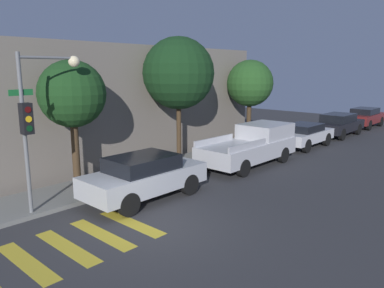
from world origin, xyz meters
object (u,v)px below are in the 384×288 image
(sedan_near_corner, at_px, (144,176))
(sedan_far_end, at_px, (338,124))
(traffic_light_pole, at_px, (38,108))
(pickup_truck, at_px, (252,145))
(tree_midblock, at_px, (178,73))
(sedan_tail_of_row, at_px, (365,117))
(sedan_middle, at_px, (304,134))
(tree_far_end, at_px, (250,84))
(tree_near_corner, at_px, (72,95))

(sedan_near_corner, relative_size, sedan_far_end, 0.95)
(traffic_light_pole, relative_size, pickup_truck, 0.92)
(pickup_truck, height_order, tree_midblock, tree_midblock)
(tree_midblock, bearing_deg, sedan_tail_of_row, -8.43)
(sedan_tail_of_row, bearing_deg, traffic_light_pole, 177.12)
(sedan_far_end, bearing_deg, pickup_truck, -180.00)
(tree_midblock, bearing_deg, sedan_near_corner, -148.91)
(sedan_middle, distance_m, sedan_far_end, 5.02)
(sedan_far_end, xyz_separation_m, tree_far_end, (-6.78, 2.65, 2.82))
(sedan_far_end, bearing_deg, sedan_middle, -180.00)
(traffic_light_pole, relative_size, sedan_near_corner, 1.12)
(sedan_middle, height_order, sedan_tail_of_row, sedan_tail_of_row)
(sedan_near_corner, relative_size, sedan_middle, 1.05)
(sedan_middle, distance_m, tree_far_end, 4.28)
(tree_far_end, bearing_deg, sedan_far_end, -21.30)
(tree_near_corner, distance_m, tree_far_end, 11.25)
(traffic_light_pole, distance_m, tree_midblock, 7.53)
(sedan_middle, bearing_deg, tree_far_end, 123.63)
(traffic_light_pole, bearing_deg, tree_near_corner, 35.61)
(tree_near_corner, bearing_deg, traffic_light_pole, -144.39)
(pickup_truck, height_order, sedan_tail_of_row, pickup_truck)
(pickup_truck, relative_size, tree_near_corner, 1.12)
(sedan_middle, relative_size, tree_near_corner, 0.88)
(sedan_near_corner, xyz_separation_m, sedan_middle, (11.98, -0.00, -0.08))
(tree_far_end, bearing_deg, pickup_truck, -143.62)
(sedan_near_corner, height_order, sedan_middle, sedan_near_corner)
(sedan_near_corner, relative_size, pickup_truck, 0.82)
(tree_midblock, bearing_deg, sedan_far_end, -11.84)
(sedan_tail_of_row, bearing_deg, sedan_far_end, 180.00)
(sedan_near_corner, height_order, tree_near_corner, tree_near_corner)
(pickup_truck, height_order, sedan_middle, pickup_truck)
(sedan_middle, bearing_deg, tree_midblock, 160.79)
(pickup_truck, bearing_deg, tree_near_corner, 160.95)
(tree_midblock, bearing_deg, traffic_light_pole, -169.37)
(tree_midblock, height_order, tree_far_end, tree_midblock)
(sedan_tail_of_row, relative_size, tree_midblock, 0.75)
(tree_midblock, relative_size, tree_far_end, 1.19)
(sedan_near_corner, relative_size, tree_far_end, 0.89)
(sedan_far_end, relative_size, tree_far_end, 0.93)
(tree_midblock, bearing_deg, pickup_truck, -49.72)
(sedan_tail_of_row, xyz_separation_m, tree_far_end, (-12.01, 2.65, 2.81))
(sedan_near_corner, height_order, tree_far_end, tree_far_end)
(sedan_near_corner, bearing_deg, tree_near_corner, 111.32)
(tree_midblock, distance_m, tree_far_end, 5.87)
(sedan_tail_of_row, distance_m, tree_far_end, 12.62)
(sedan_near_corner, xyz_separation_m, tree_far_end, (10.22, 2.65, 2.79))
(sedan_tail_of_row, distance_m, tree_midblock, 18.37)
(sedan_near_corner, distance_m, tree_near_corner, 3.93)
(sedan_middle, distance_m, tree_midblock, 8.77)
(tree_midblock, bearing_deg, tree_near_corner, -180.00)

